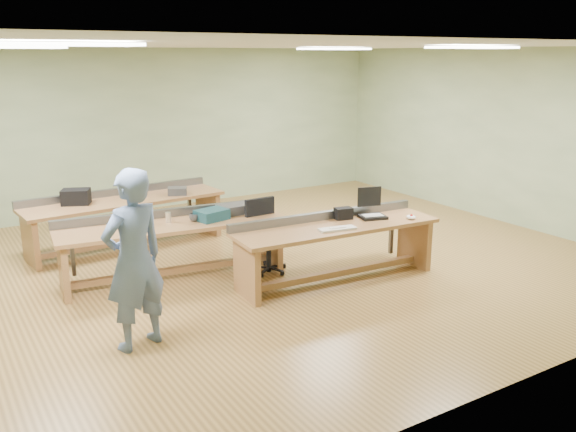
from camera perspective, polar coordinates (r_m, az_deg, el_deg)
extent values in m
plane|color=olive|center=(8.56, -3.71, -4.83)|extent=(10.00, 10.00, 0.00)
plane|color=silver|center=(8.05, -4.08, 15.69)|extent=(10.00, 10.00, 0.00)
cube|color=#A4B88B|center=(11.82, -13.12, 7.81)|extent=(10.00, 0.04, 3.00)
cube|color=#A4B88B|center=(5.08, 17.82, -1.68)|extent=(10.00, 0.04, 3.00)
cube|color=#A4B88B|center=(11.38, 19.12, 7.11)|extent=(0.04, 8.00, 3.00)
cube|color=white|center=(5.76, -19.81, 14.89)|extent=(1.20, 0.50, 0.03)
cube|color=white|center=(8.71, -24.24, 14.20)|extent=(1.20, 0.50, 0.03)
cube|color=white|center=(8.42, 16.89, 14.87)|extent=(1.20, 0.50, 0.03)
cube|color=white|center=(10.66, 4.37, 15.33)|extent=(1.20, 0.50, 0.03)
cube|color=#A16A44|center=(7.88, 4.64, -1.06)|extent=(2.82, 0.91, 0.05)
cube|color=#A16A44|center=(7.41, -3.88, -5.16)|extent=(0.12, 0.65, 0.70)
cube|color=#A16A44|center=(8.73, 11.73, -2.30)|extent=(0.12, 0.65, 0.70)
cube|color=#A16A44|center=(8.07, 4.54, -5.33)|extent=(2.48, 0.25, 0.08)
cube|color=#585A61|center=(8.13, 3.39, 0.05)|extent=(2.78, 0.25, 0.11)
cube|color=#A16A44|center=(8.09, -10.73, -0.84)|extent=(3.05, 1.14, 0.05)
cube|color=#A16A44|center=(8.00, -20.29, -4.53)|extent=(0.16, 0.70, 0.70)
cube|color=#A16A44|center=(8.62, -1.65, -2.20)|extent=(0.16, 0.70, 0.70)
cube|color=#A16A44|center=(8.28, -10.52, -5.01)|extent=(2.67, 0.42, 0.08)
cube|color=#585A61|center=(8.41, -11.37, 0.28)|extent=(2.97, 0.43, 0.11)
cube|color=#A16A44|center=(9.58, -15.01, 1.36)|extent=(3.08, 1.04, 0.05)
cube|color=#A16A44|center=(9.28, -22.98, -2.17)|extent=(0.13, 0.71, 0.70)
cube|color=#A16A44|center=(10.24, -7.51, 0.45)|extent=(0.13, 0.71, 0.70)
cube|color=#A16A44|center=(9.74, -14.76, -2.22)|extent=(2.73, 0.31, 0.08)
cube|color=#585A61|center=(9.89, -15.82, 2.20)|extent=(3.03, 0.31, 0.11)
imported|color=slate|center=(6.20, -14.22, -4.02)|extent=(0.77, 0.61, 1.85)
cube|color=black|center=(8.27, 7.93, -0.07)|extent=(0.40, 0.36, 0.04)
cube|color=black|center=(8.33, 7.62, 1.81)|extent=(0.33, 0.11, 0.27)
cube|color=beige|center=(7.67, 4.65, -1.21)|extent=(0.50, 0.24, 0.03)
ellipsoid|color=white|center=(8.30, 11.45, -0.09)|extent=(0.13, 0.15, 0.06)
cube|color=black|center=(8.16, 5.20, 0.24)|extent=(0.25, 0.19, 0.16)
cylinder|color=black|center=(8.32, -1.82, -3.61)|extent=(0.07, 0.07, 0.49)
cube|color=black|center=(8.24, -1.83, -1.85)|extent=(0.48, 0.48, 0.07)
cube|color=black|center=(8.35, -2.66, 0.27)|extent=(0.45, 0.07, 0.42)
cylinder|color=black|center=(8.39, -1.81, -4.97)|extent=(0.55, 0.55, 0.07)
cube|color=#143842|center=(8.16, -7.14, 0.12)|extent=(0.46, 0.38, 0.14)
cube|color=#343436|center=(8.45, -5.03, 0.67)|extent=(0.48, 0.31, 0.13)
imported|color=#343436|center=(8.12, -8.77, -0.14)|extent=(0.14, 0.14, 0.10)
cylinder|color=white|center=(8.13, -11.14, -0.12)|extent=(0.08, 0.08, 0.13)
cube|color=black|center=(9.45, -19.23, 1.71)|extent=(0.47, 0.42, 0.22)
cube|color=#343436|center=(9.71, -10.31, 2.31)|extent=(0.35, 0.31, 0.12)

